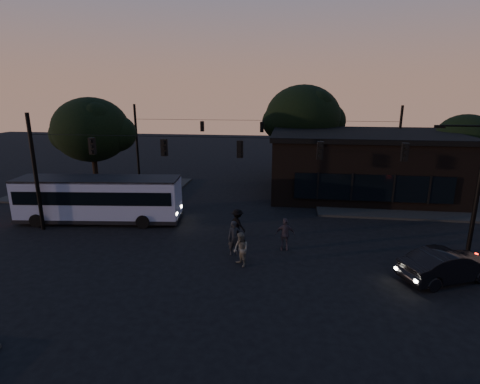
# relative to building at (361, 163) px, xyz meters

# --- Properties ---
(ground) EXTENTS (120.00, 120.00, 0.00)m
(ground) POSITION_rel_building_xyz_m (-9.00, -15.97, -2.71)
(ground) COLOR black
(ground) RESTS_ON ground
(sidewalk_far_right) EXTENTS (14.00, 10.00, 0.15)m
(sidewalk_far_right) POSITION_rel_building_xyz_m (3.00, -1.97, -2.63)
(sidewalk_far_right) COLOR black
(sidewalk_far_right) RESTS_ON ground
(sidewalk_far_left) EXTENTS (14.00, 10.00, 0.15)m
(sidewalk_far_left) POSITION_rel_building_xyz_m (-23.00, -1.97, -2.63)
(sidewalk_far_left) COLOR black
(sidewalk_far_left) RESTS_ON ground
(building) EXTENTS (15.40, 10.41, 5.40)m
(building) POSITION_rel_building_xyz_m (0.00, 0.00, 0.00)
(building) COLOR black
(building) RESTS_ON ground
(tree_behind) EXTENTS (7.60, 7.60, 9.43)m
(tree_behind) POSITION_rel_building_xyz_m (-5.00, 6.03, 3.48)
(tree_behind) COLOR black
(tree_behind) RESTS_ON ground
(tree_right) EXTENTS (5.20, 5.20, 6.86)m
(tree_right) POSITION_rel_building_xyz_m (9.00, 2.03, 1.93)
(tree_right) COLOR black
(tree_right) RESTS_ON ground
(tree_left) EXTENTS (6.40, 6.40, 8.30)m
(tree_left) POSITION_rel_building_xyz_m (-23.00, -2.97, 2.86)
(tree_left) COLOR black
(tree_left) RESTS_ON ground
(signal_rig_near) EXTENTS (26.24, 0.30, 7.50)m
(signal_rig_near) POSITION_rel_building_xyz_m (-9.00, -11.97, 1.74)
(signal_rig_near) COLOR black
(signal_rig_near) RESTS_ON ground
(signal_rig_far) EXTENTS (26.24, 0.30, 7.50)m
(signal_rig_far) POSITION_rel_building_xyz_m (-9.00, 4.03, 1.50)
(signal_rig_far) COLOR black
(signal_rig_far) RESTS_ON ground
(bus) EXTENTS (11.23, 3.69, 3.10)m
(bus) POSITION_rel_building_xyz_m (-18.99, -10.03, -0.97)
(bus) COLOR #898EAF
(bus) RESTS_ON ground
(car) EXTENTS (4.94, 3.42, 1.54)m
(car) POSITION_rel_building_xyz_m (1.45, -15.70, -1.94)
(car) COLOR black
(car) RESTS_ON ground
(pedestrian_a) EXTENTS (0.81, 0.65, 1.93)m
(pedestrian_a) POSITION_rel_building_xyz_m (-9.02, -14.16, -1.74)
(pedestrian_a) COLOR black
(pedestrian_a) RESTS_ON ground
(pedestrian_b) EXTENTS (1.07, 1.11, 1.80)m
(pedestrian_b) POSITION_rel_building_xyz_m (-8.48, -15.49, -1.81)
(pedestrian_b) COLOR #4C4C45
(pedestrian_b) RESTS_ON ground
(pedestrian_c) EXTENTS (1.15, 0.58, 1.89)m
(pedestrian_c) POSITION_rel_building_xyz_m (-6.27, -13.17, -1.76)
(pedestrian_c) COLOR #302932
(pedestrian_c) RESTS_ON ground
(pedestrian_d) EXTENTS (1.39, 1.37, 1.91)m
(pedestrian_d) POSITION_rel_building_xyz_m (-9.15, -11.92, -1.75)
(pedestrian_d) COLOR black
(pedestrian_d) RESTS_ON ground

